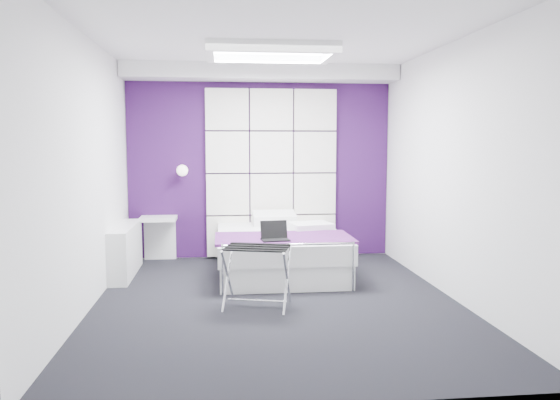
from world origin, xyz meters
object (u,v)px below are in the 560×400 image
(bed, at_px, (279,250))
(nightstand, at_px, (158,219))
(radiator, at_px, (126,250))
(luggage_rack, at_px, (257,277))
(wall_lamp, at_px, (182,170))
(laptop, at_px, (275,236))

(bed, distance_m, nightstand, 1.76)
(radiator, height_order, luggage_rack, radiator)
(wall_lamp, relative_size, laptop, 0.51)
(radiator, relative_size, bed, 0.65)
(radiator, distance_m, laptop, 1.90)
(wall_lamp, relative_size, luggage_rack, 0.25)
(radiator, bearing_deg, laptop, -23.36)
(radiator, xyz_separation_m, nightstand, (0.31, 0.72, 0.28))
(laptop, bearing_deg, nightstand, 127.71)
(luggage_rack, height_order, laptop, laptop)
(luggage_rack, bearing_deg, bed, 90.52)
(wall_lamp, xyz_separation_m, luggage_rack, (0.84, -2.23, -0.92))
(luggage_rack, bearing_deg, radiator, 150.65)
(radiator, distance_m, luggage_rack, 2.09)
(nightstand, xyz_separation_m, luggage_rack, (1.17, -2.19, -0.28))
(wall_lamp, height_order, laptop, wall_lamp)
(nightstand, bearing_deg, laptop, -46.06)
(luggage_rack, relative_size, laptop, 2.03)
(radiator, bearing_deg, bed, -2.86)
(radiator, bearing_deg, nightstand, 66.38)
(luggage_rack, bearing_deg, nightstand, 133.44)
(bed, xyz_separation_m, luggage_rack, (-0.36, -1.37, 0.02))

